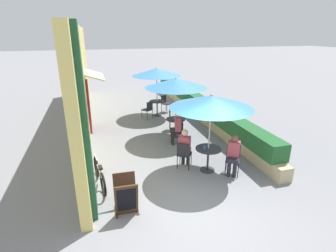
# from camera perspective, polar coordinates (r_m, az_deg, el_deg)

# --- Properties ---
(ground_plane) EXTENTS (120.00, 120.00, 0.00)m
(ground_plane) POSITION_cam_1_polar(r_m,az_deg,el_deg) (6.56, 6.80, -17.76)
(ground_plane) COLOR gray
(cafe_facade_wall) EXTENTS (0.98, 14.02, 4.20)m
(cafe_facade_wall) POSITION_cam_1_polar(r_m,az_deg,el_deg) (11.78, -18.09, 9.67)
(cafe_facade_wall) COLOR #E0CC6B
(cafe_facade_wall) RESTS_ON ground_plane
(planter_hedge) EXTENTS (0.60, 13.02, 1.01)m
(planter_hedge) POSITION_cam_1_polar(r_m,az_deg,el_deg) (13.10, 6.46, 4.51)
(planter_hedge) COLOR tan
(planter_hedge) RESTS_ON ground_plane
(patio_table_near) EXTENTS (0.77, 0.77, 0.73)m
(patio_table_near) POSITION_cam_1_polar(r_m,az_deg,el_deg) (7.95, 8.73, -6.16)
(patio_table_near) COLOR #28282D
(patio_table_near) RESTS_ON ground_plane
(patio_umbrella_near) EXTENTS (2.36, 2.36, 2.38)m
(patio_umbrella_near) POSITION_cam_1_polar(r_m,az_deg,el_deg) (7.39, 9.39, 5.25)
(patio_umbrella_near) COLOR #B7B7BC
(patio_umbrella_near) RESTS_ON ground_plane
(cafe_chair_near_left) EXTENTS (0.55, 0.55, 0.87)m
(cafe_chair_near_left) POSITION_cam_1_polar(r_m,az_deg,el_deg) (8.00, 3.48, -5.88)
(cafe_chair_near_left) COLOR #232328
(cafe_chair_near_left) RESTS_ON ground_plane
(seated_patron_near_left) EXTENTS (0.49, 0.51, 1.25)m
(seated_patron_near_left) POSITION_cam_1_polar(r_m,az_deg,el_deg) (8.03, 3.70, -4.45)
(seated_patron_near_left) COLOR #23232D
(seated_patron_near_left) RESTS_ON ground_plane
(cafe_chair_near_right) EXTENTS (0.55, 0.55, 0.87)m
(cafe_chair_near_right) POSITION_cam_1_polar(r_m,az_deg,el_deg) (7.98, 13.99, -6.56)
(cafe_chair_near_right) COLOR #232328
(cafe_chair_near_right) RESTS_ON ground_plane
(seated_patron_near_right) EXTENTS (0.49, 0.51, 1.25)m
(seated_patron_near_right) POSITION_cam_1_polar(r_m,az_deg,el_deg) (7.80, 14.04, -5.79)
(seated_patron_near_right) COLOR #23232D
(seated_patron_near_right) RESTS_ON ground_plane
(coffee_cup_near) EXTENTS (0.07, 0.07, 0.09)m
(coffee_cup_near) POSITION_cam_1_polar(r_m,az_deg,el_deg) (7.78, 7.94, -4.69)
(coffee_cup_near) COLOR teal
(coffee_cup_near) RESTS_ON patio_table_near
(patio_table_mid) EXTENTS (0.77, 0.77, 0.73)m
(patio_table_mid) POSITION_cam_1_polar(r_m,az_deg,el_deg) (10.41, 1.66, 0.48)
(patio_table_mid) COLOR #28282D
(patio_table_mid) RESTS_ON ground_plane
(patio_umbrella_mid) EXTENTS (2.36, 2.36, 2.38)m
(patio_umbrella_mid) POSITION_cam_1_polar(r_m,az_deg,el_deg) (9.99, 1.76, 9.32)
(patio_umbrella_mid) COLOR #B7B7BC
(patio_umbrella_mid) RESTS_ON ground_plane
(cafe_chair_mid_left) EXTENTS (0.48, 0.48, 0.87)m
(cafe_chair_mid_left) POSITION_cam_1_polar(r_m,az_deg,el_deg) (9.74, 2.47, -0.99)
(cafe_chair_mid_left) COLOR #232328
(cafe_chair_mid_left) RESTS_ON ground_plane
(seated_patron_mid_left) EXTENTS (0.46, 0.40, 1.25)m
(seated_patron_mid_left) POSITION_cam_1_polar(r_m,az_deg,el_deg) (9.67, 1.83, -0.07)
(seated_patron_mid_left) COLOR #23232D
(seated_patron_mid_left) RESTS_ON ground_plane
(cafe_chair_mid_right) EXTENTS (0.48, 0.48, 0.87)m
(cafe_chair_mid_right) POSITION_cam_1_polar(r_m,az_deg,el_deg) (11.09, 0.95, 1.66)
(cafe_chair_mid_right) COLOR #232328
(cafe_chair_mid_right) RESTS_ON ground_plane
(coffee_cup_mid) EXTENTS (0.07, 0.07, 0.09)m
(coffee_cup_mid) POSITION_cam_1_polar(r_m,az_deg,el_deg) (10.17, 1.33, 1.49)
(coffee_cup_mid) COLOR teal
(coffee_cup_mid) RESTS_ON patio_table_mid
(patio_table_far) EXTENTS (0.77, 0.77, 0.73)m
(patio_table_far) POSITION_cam_1_polar(r_m,az_deg,el_deg) (13.10, -2.39, 4.58)
(patio_table_far) COLOR #28282D
(patio_table_far) RESTS_ON ground_plane
(patio_umbrella_far) EXTENTS (2.36, 2.36, 2.38)m
(patio_umbrella_far) POSITION_cam_1_polar(r_m,az_deg,el_deg) (12.76, -2.50, 11.64)
(patio_umbrella_far) COLOR #B7B7BC
(patio_umbrella_far) RESTS_ON ground_plane
(cafe_chair_far_left) EXTENTS (0.56, 0.56, 0.87)m
(cafe_chair_far_left) POSITION_cam_1_polar(r_m,az_deg,el_deg) (12.54, -4.35, 3.78)
(cafe_chair_far_left) COLOR #232328
(cafe_chair_far_left) RESTS_ON ground_plane
(cafe_chair_far_right) EXTENTS (0.56, 0.56, 0.87)m
(cafe_chair_far_right) POSITION_cam_1_polar(r_m,az_deg,el_deg) (13.68, -0.60, 5.21)
(cafe_chair_far_right) COLOR #232328
(cafe_chair_far_right) RESTS_ON ground_plane
(coffee_cup_far) EXTENTS (0.07, 0.07, 0.09)m
(coffee_cup_far) POSITION_cam_1_polar(r_m,az_deg,el_deg) (13.07, -1.99, 5.67)
(coffee_cup_far) COLOR teal
(coffee_cup_far) RESTS_ON patio_table_far
(bicycle_leaning) EXTENTS (0.28, 1.64, 0.71)m
(bicycle_leaning) POSITION_cam_1_polar(r_m,az_deg,el_deg) (7.47, -14.67, -10.20)
(bicycle_leaning) COLOR black
(bicycle_leaning) RESTS_ON ground_plane
(menu_board) EXTENTS (0.56, 0.65, 0.87)m
(menu_board) POSITION_cam_1_polar(r_m,az_deg,el_deg) (6.34, -9.20, -14.67)
(menu_board) COLOR #422819
(menu_board) RESTS_ON ground_plane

